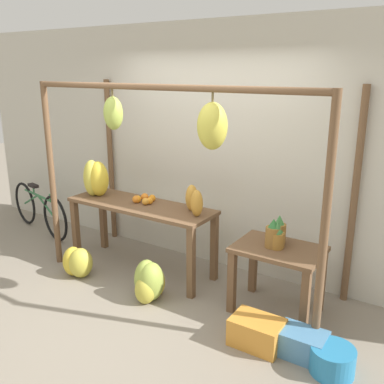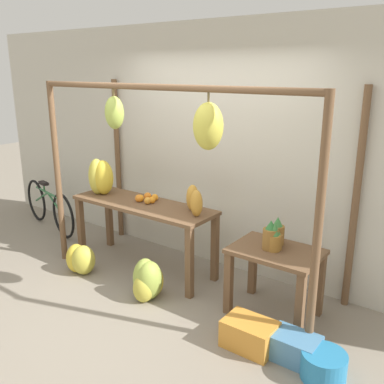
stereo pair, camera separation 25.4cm
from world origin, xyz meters
The scene contains 15 objects.
ground_plane centered at (0.00, 0.00, 0.00)m, with size 20.00×20.00×0.00m, color gray.
shop_wall_back centered at (0.00, 1.48, 1.40)m, with size 8.00×0.08×2.80m.
stall_awning centered at (0.09, 0.63, 1.52)m, with size 3.23×1.14×2.15m.
display_table_main centered at (-0.59, 0.80, 0.68)m, with size 1.77×0.57×0.81m.
display_table_side centered at (1.07, 0.79, 0.52)m, with size 0.82×0.58×0.67m.
banana_pile_on_table centered at (-1.25, 0.78, 1.01)m, with size 0.33×0.34×0.44m.
orange_pile centered at (-0.59, 0.86, 0.85)m, with size 0.24×0.23×0.09m.
pineapple_cluster centered at (1.03, 0.81, 0.78)m, with size 0.18×0.28×0.28m.
banana_pile_ground_left centered at (-1.10, 0.26, 0.17)m, with size 0.41×0.36×0.35m.
banana_pile_ground_right centered at (-0.10, 0.30, 0.19)m, with size 0.34×0.40×0.42m.
fruit_crate_white centered at (1.14, 0.20, 0.12)m, with size 0.43×0.30×0.24m.
blue_bucket centered at (1.79, 0.20, 0.11)m, with size 0.35×0.35×0.22m.
parked_bicycle centered at (-2.61, 0.95, 0.34)m, with size 1.56×0.39×0.69m.
papaya_pile centered at (0.08, 0.86, 0.95)m, with size 0.32×0.30×0.29m.
fruit_crate_purple centered at (1.52, 0.27, 0.11)m, with size 0.39×0.27×0.22m.
Camera 1 is at (2.40, -2.76, 2.28)m, focal length 40.00 mm.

